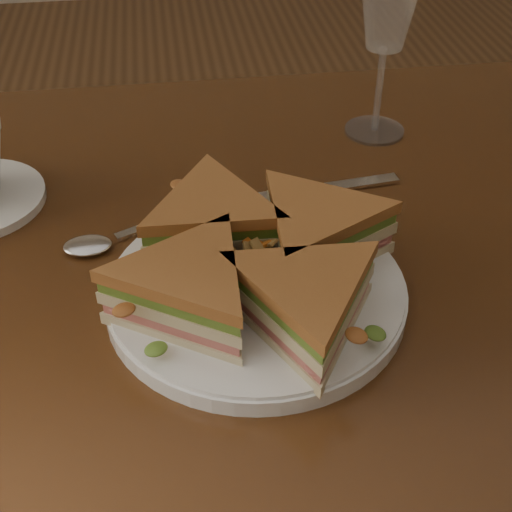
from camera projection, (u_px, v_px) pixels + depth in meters
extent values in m
cube|color=#321A0B|center=(250.00, 268.00, 0.72)|extent=(1.20, 0.80, 0.04)
cylinder|color=white|center=(256.00, 292.00, 0.64)|extent=(0.27, 0.27, 0.02)
cube|color=silver|center=(173.00, 218.00, 0.74)|extent=(0.12, 0.06, 0.00)
ellipsoid|color=silver|center=(88.00, 246.00, 0.70)|extent=(0.05, 0.03, 0.01)
cube|color=silver|center=(313.00, 191.00, 0.78)|extent=(0.20, 0.04, 0.00)
cube|color=silver|center=(233.00, 202.00, 0.77)|extent=(0.05, 0.02, 0.00)
cylinder|color=white|center=(374.00, 130.00, 0.89)|extent=(0.07, 0.07, 0.00)
cylinder|color=white|center=(379.00, 90.00, 0.86)|extent=(0.01, 0.01, 0.11)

